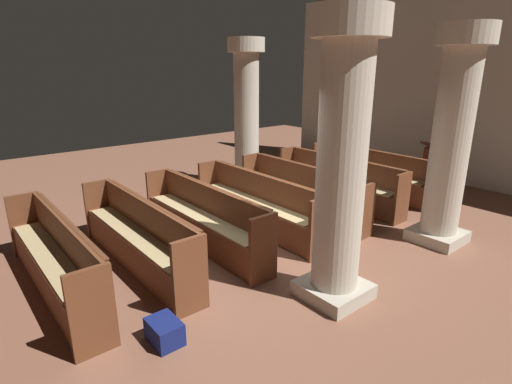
{
  "coord_description": "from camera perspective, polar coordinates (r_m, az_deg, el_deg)",
  "views": [
    {
      "loc": [
        4.27,
        -3.62,
        2.72
      ],
      "look_at": [
        -0.52,
        0.33,
        0.75
      ],
      "focal_mm": 28.17,
      "sensor_mm": 36.0,
      "label": 1
    }
  ],
  "objects": [
    {
      "name": "back_wall",
      "position": [
        10.61,
        27.4,
        13.16
      ],
      "size": [
        10.0,
        0.16,
        4.5
      ],
      "primitive_type": "cube",
      "color": "beige",
      "rests_on": "ground"
    },
    {
      "name": "pew_row_2",
      "position": [
        7.55,
        6.38,
        0.37
      ],
      "size": [
        2.96,
        0.47,
        0.93
      ],
      "color": "brown",
      "rests_on": "ground"
    },
    {
      "name": "kneeler_box_navy",
      "position": [
        4.44,
        -12.86,
        -18.75
      ],
      "size": [
        0.38,
        0.28,
        0.24
      ],
      "primitive_type": "cube",
      "color": "navy",
      "rests_on": "ground"
    },
    {
      "name": "pillar_aisle_rear",
      "position": [
        4.55,
        12.07,
        4.39
      ],
      "size": [
        0.81,
        0.81,
        3.28
      ],
      "color": "#B6AD9A",
      "rests_on": "ground"
    },
    {
      "name": "pew_row_5",
      "position": [
        5.81,
        -16.54,
        -5.65
      ],
      "size": [
        2.96,
        0.47,
        0.93
      ],
      "color": "brown",
      "rests_on": "ground"
    },
    {
      "name": "ground_plane",
      "position": [
        6.23,
        0.66,
        -8.3
      ],
      "size": [
        19.2,
        19.2,
        0.0
      ],
      "primitive_type": "plane",
      "color": "brown"
    },
    {
      "name": "pillar_far_side",
      "position": [
        9.21,
        -1.36,
        11.31
      ],
      "size": [
        0.81,
        0.81,
        3.28
      ],
      "color": "#B6AD9A",
      "rests_on": "ground"
    },
    {
      "name": "pew_row_6",
      "position": [
        5.54,
        -26.83,
        -8.09
      ],
      "size": [
        2.96,
        0.46,
        0.93
      ],
      "color": "brown",
      "rests_on": "ground"
    },
    {
      "name": "pew_row_0",
      "position": [
        9.16,
        15.81,
        2.9
      ],
      "size": [
        2.96,
        0.46,
        0.93
      ],
      "color": "brown",
      "rests_on": "ground"
    },
    {
      "name": "lectern",
      "position": [
        9.99,
        23.51,
        3.0
      ],
      "size": [
        0.48,
        0.45,
        1.08
      ],
      "color": "#492215",
      "rests_on": "ground"
    },
    {
      "name": "pew_row_1",
      "position": [
        8.33,
        11.55,
        1.76
      ],
      "size": [
        2.96,
        0.46,
        0.93
      ],
      "color": "brown",
      "rests_on": "ground"
    },
    {
      "name": "pillar_aisle_side",
      "position": [
        6.73,
        26.03,
        7.21
      ],
      "size": [
        0.81,
        0.81,
        3.28
      ],
      "color": "#B6AD9A",
      "rests_on": "ground"
    },
    {
      "name": "pew_row_4",
      "position": [
        6.26,
        -7.52,
        -3.34
      ],
      "size": [
        2.96,
        0.46,
        0.93
      ],
      "color": "brown",
      "rests_on": "ground"
    },
    {
      "name": "pew_row_3",
      "position": [
        6.85,
        0.08,
        -1.32
      ],
      "size": [
        2.96,
        0.46,
        0.93
      ],
      "color": "brown",
      "rests_on": "ground"
    }
  ]
}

